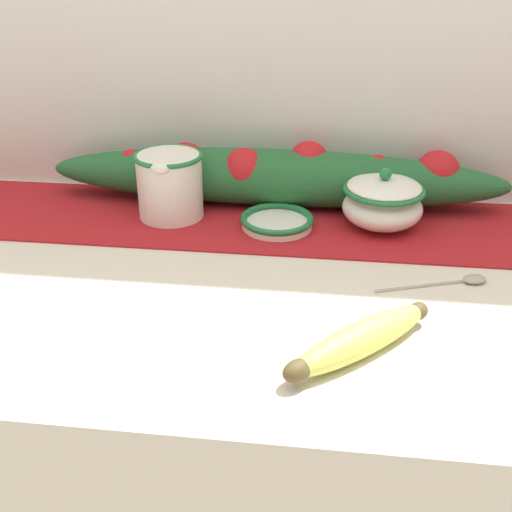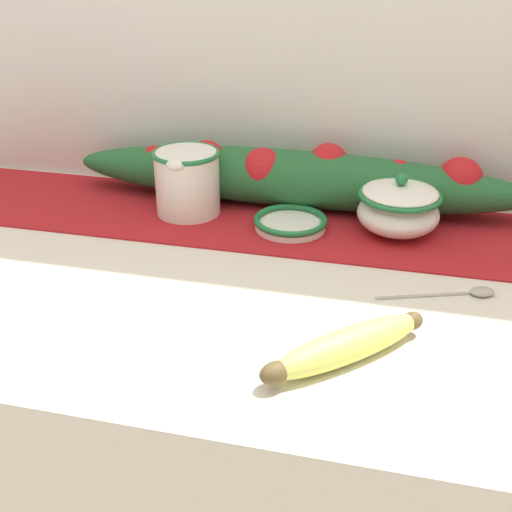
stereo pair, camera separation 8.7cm
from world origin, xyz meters
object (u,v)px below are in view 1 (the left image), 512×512
Objects in this scene: sugar_bowl at (383,202)px; spoon at (465,281)px; small_dish at (277,221)px; banana at (361,339)px; cream_pitcher at (170,183)px.

sugar_bowl is 0.21m from spoon.
sugar_bowl is at bearing 8.06° from small_dish.
banana is 1.14× the size of spoon.
banana is (0.13, -0.34, 0.01)m from small_dish.
banana is 0.24m from spoon.
banana is at bearing -148.38° from spoon.
banana is (0.32, -0.36, -0.04)m from cream_pitcher.
small_dish is at bearing -171.94° from sugar_bowl.
sugar_bowl is 0.72× the size of banana.
sugar_bowl is 1.09× the size of small_dish.
cream_pitcher is at bearing 130.94° from banana.
sugar_bowl is 0.82× the size of spoon.
cream_pitcher reaches higher than spoon.
small_dish is at bearing -7.82° from cream_pitcher.
small_dish reaches higher than spoon.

